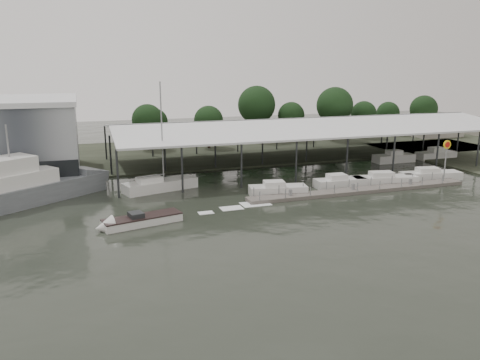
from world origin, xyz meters
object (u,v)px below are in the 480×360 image
object	(u,v)px
shell_fuel_sign	(446,153)
grey_trawler	(24,188)
speedboat_underway	(136,221)
white_sailboat	(159,185)

from	to	relation	value
shell_fuel_sign	grey_trawler	distance (m)	49.40
shell_fuel_sign	grey_trawler	bearing A→B (deg)	170.91
speedboat_underway	white_sailboat	bearing A→B (deg)	-122.17
shell_fuel_sign	grey_trawler	world-z (taller)	grey_trawler
grey_trawler	speedboat_underway	xyz separation A→B (m)	(10.38, -11.55, -1.19)
shell_fuel_sign	white_sailboat	distance (m)	35.33
grey_trawler	speedboat_underway	size ratio (longest dim) A/B	0.96
white_sailboat	speedboat_underway	distance (m)	12.86
grey_trawler	white_sailboat	xyz separation A→B (m)	(14.57, 0.61, -0.93)
white_sailboat	speedboat_underway	xyz separation A→B (m)	(-4.19, -12.16, -0.26)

